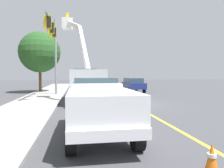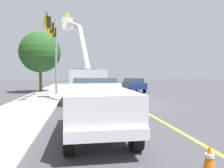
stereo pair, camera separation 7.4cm
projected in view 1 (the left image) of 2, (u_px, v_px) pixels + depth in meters
name	position (u px, v px, depth m)	size (l,w,h in m)	color
ground	(132.00, 104.00, 15.54)	(120.00, 120.00, 0.00)	#47474C
sidewalk_far_side	(30.00, 106.00, 14.40)	(60.00, 3.60, 0.12)	#9E9E99
lane_centre_stripe	(132.00, 104.00, 15.54)	(50.00, 0.16, 0.01)	yellow
utility_bucket_truck	(86.00, 81.00, 17.80)	(8.24, 3.32, 7.33)	silver
service_pickup_truck	(99.00, 104.00, 7.81)	(5.64, 2.27, 2.06)	white
passing_minivan	(133.00, 84.00, 26.14)	(4.83, 2.02, 1.69)	navy
traffic_cone_leading	(212.00, 159.00, 4.71)	(0.40, 0.40, 0.73)	black
traffic_cone_mid_front	(119.00, 104.00, 13.36)	(0.40, 0.40, 0.70)	black
traffic_cone_mid_rear	(106.00, 92.00, 21.38)	(0.40, 0.40, 0.88)	black
traffic_signal_mast	(53.00, 40.00, 19.62)	(7.05, 0.63, 7.79)	gray
street_tree_right	(40.00, 52.00, 25.12)	(4.78, 4.78, 7.14)	brown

